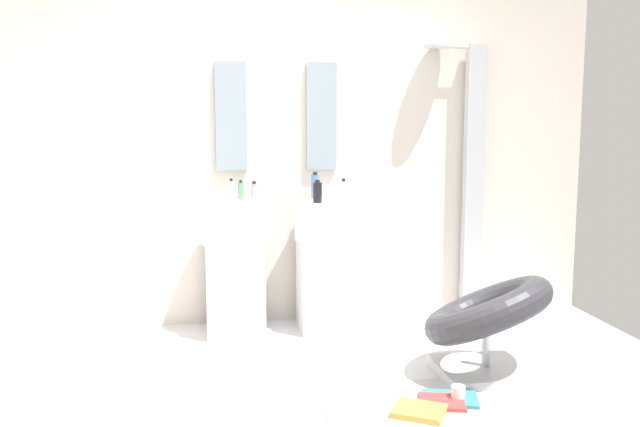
{
  "coord_description": "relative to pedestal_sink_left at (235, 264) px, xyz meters",
  "views": [
    {
      "loc": [
        -0.51,
        -3.48,
        1.51
      ],
      "look_at": [
        0.15,
        0.55,
        0.95
      ],
      "focal_mm": 38.93,
      "sensor_mm": 36.0,
      "label": 1
    }
  ],
  "objects": [
    {
      "name": "vanity_mirror_left",
      "position": [
        0.0,
        0.26,
        1.02
      ],
      "size": [
        0.22,
        0.03,
        0.78
      ],
      "primitive_type": "cube",
      "color": "#8C9EA8"
    },
    {
      "name": "vanity_mirror_right",
      "position": [
        0.66,
        0.26,
        1.02
      ],
      "size": [
        0.22,
        0.03,
        0.78
      ],
      "primitive_type": "cube",
      "color": "#8C9EA8"
    },
    {
      "name": "magazine_teal",
      "position": [
        1.08,
        -1.41,
        -0.48
      ],
      "size": [
        0.34,
        0.29,
        0.02
      ],
      "primitive_type": "cube",
      "rotation": [
        0.0,
        0.0,
        -0.28
      ],
      "color": "teal",
      "rests_on": "area_rug"
    },
    {
      "name": "pedestal_sink_right",
      "position": [
        0.66,
        0.0,
        0.0
      ],
      "size": [
        0.47,
        0.47,
        1.04
      ],
      "color": "white",
      "rests_on": "ground_plane"
    },
    {
      "name": "coffee_mug",
      "position": [
        1.12,
        -1.42,
        -0.45
      ],
      "size": [
        0.08,
        0.08,
        0.08
      ],
      "primitive_type": "cylinder",
      "color": "white",
      "rests_on": "area_rug"
    },
    {
      "name": "pedestal_sink_left",
      "position": [
        0.0,
        0.0,
        0.0
      ],
      "size": [
        0.47,
        0.47,
        1.04
      ],
      "color": "white",
      "rests_on": "ground_plane"
    },
    {
      "name": "soap_bottle_clear",
      "position": [
        0.76,
        -0.06,
        0.51
      ],
      "size": [
        0.04,
        0.04,
        0.16
      ],
      "color": "silver",
      "rests_on": "pedestal_sink_right"
    },
    {
      "name": "soap_bottle_white",
      "position": [
        -0.01,
        0.13,
        0.51
      ],
      "size": [
        0.04,
        0.04,
        0.15
      ],
      "color": "white",
      "rests_on": "pedestal_sink_left"
    },
    {
      "name": "magazine_red",
      "position": [
        1.02,
        -1.45,
        -0.48
      ],
      "size": [
        0.28,
        0.26,
        0.02
      ],
      "primitive_type": "cube",
      "rotation": [
        0.0,
        0.0,
        -0.24
      ],
      "color": "#B73838",
      "rests_on": "area_rug"
    },
    {
      "name": "area_rug",
      "position": [
        0.97,
        -1.41,
        -0.5
      ],
      "size": [
        1.15,
        0.63,
        0.01
      ],
      "primitive_type": "cube",
      "color": "#B2B2B7",
      "rests_on": "ground_plane"
    },
    {
      "name": "magazine_ochre",
      "position": [
        0.87,
        -1.55,
        -0.47
      ],
      "size": [
        0.33,
        0.32,
        0.03
      ],
      "primitive_type": "cube",
      "rotation": [
        0.0,
        0.0,
        -0.54
      ],
      "color": "gold",
      "rests_on": "area_rug"
    },
    {
      "name": "soap_bottle_blue",
      "position": [
        0.6,
        0.15,
        0.52
      ],
      "size": [
        0.06,
        0.06,
        0.19
      ],
      "color": "#4C72B7",
      "rests_on": "pedestal_sink_right"
    },
    {
      "name": "ground_plane",
      "position": [
        0.33,
        -1.32,
        -0.52
      ],
      "size": [
        4.8,
        3.6,
        0.04
      ],
      "primitive_type": "cube",
      "color": "silver"
    },
    {
      "name": "soap_bottle_grey",
      "position": [
        0.14,
        0.03,
        0.5
      ],
      "size": [
        0.05,
        0.05,
        0.14
      ],
      "color": "#99999E",
      "rests_on": "pedestal_sink_left"
    },
    {
      "name": "soap_bottle_green",
      "position": [
        0.06,
        0.13,
        0.5
      ],
      "size": [
        0.04,
        0.04,
        0.14
      ],
      "color": "#59996B",
      "rests_on": "pedestal_sink_left"
    },
    {
      "name": "shower_column",
      "position": [
        1.81,
        0.21,
        0.58
      ],
      "size": [
        0.49,
        0.24,
        2.05
      ],
      "color": "#B7BABF",
      "rests_on": "ground_plane"
    },
    {
      "name": "lounge_chair",
      "position": [
        1.42,
        -1.07,
        -0.15
      ],
      "size": [
        1.09,
        1.09,
        0.65
      ],
      "color": "#B7BABF",
      "rests_on": "ground_plane"
    },
    {
      "name": "soap_bottle_black",
      "position": [
        0.57,
        -0.13,
        0.51
      ],
      "size": [
        0.06,
        0.06,
        0.16
      ],
      "color": "black",
      "rests_on": "pedestal_sink_right"
    },
    {
      "name": "rear_partition",
      "position": [
        0.33,
        0.33,
        0.8
      ],
      "size": [
        4.8,
        0.1,
        2.6
      ],
      "primitive_type": "cube",
      "color": "beige",
      "rests_on": "ground_plane"
    }
  ]
}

